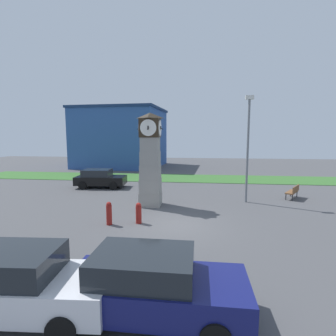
# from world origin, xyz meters

# --- Properties ---
(ground_plane) EXTENTS (75.19, 75.19, 0.00)m
(ground_plane) POSITION_xyz_m (0.00, 0.00, 0.00)
(ground_plane) COLOR #4C4C4F
(clock_tower) EXTENTS (1.58, 1.51, 5.60)m
(clock_tower) POSITION_xyz_m (-1.80, 3.41, 2.74)
(clock_tower) COLOR gray
(clock_tower) RESTS_ON ground_plane
(bollard_near_tower) EXTENTS (0.27, 0.27, 1.12)m
(bollard_near_tower) POSITION_xyz_m (-3.14, -0.29, 0.57)
(bollard_near_tower) COLOR maroon
(bollard_near_tower) RESTS_ON ground_plane
(bollard_mid_row) EXTENTS (0.28, 0.28, 1.03)m
(bollard_mid_row) POSITION_xyz_m (-1.78, 0.07, 0.52)
(bollard_mid_row) COLOR maroon
(bollard_mid_row) RESTS_ON ground_plane
(car_near_tower) EXTENTS (4.43, 2.06, 1.62)m
(car_near_tower) POSITION_xyz_m (-3.15, -6.72, 0.82)
(car_near_tower) COLOR silver
(car_near_tower) RESTS_ON ground_plane
(car_by_building) EXTENTS (4.25, 1.96, 1.58)m
(car_by_building) POSITION_xyz_m (0.06, -6.40, 0.80)
(car_by_building) COLOR navy
(car_by_building) RESTS_ON ground_plane
(car_far_lot) EXTENTS (4.09, 2.17, 1.50)m
(car_far_lot) POSITION_xyz_m (-6.93, 8.38, 0.77)
(car_far_lot) COLOR black
(car_far_lot) RESTS_ON ground_plane
(bench) EXTENTS (1.29, 1.64, 0.90)m
(bench) POSITION_xyz_m (7.50, 6.18, 0.52)
(bench) COLOR brown
(bench) RESTS_ON ground_plane
(street_lamp_near_road) EXTENTS (0.50, 0.24, 6.70)m
(street_lamp_near_road) POSITION_xyz_m (4.16, 4.87, 3.85)
(street_lamp_near_road) COLOR slate
(street_lamp_near_road) RESTS_ON ground_plane
(warehouse_blue_far) EXTENTS (11.78, 10.74, 7.92)m
(warehouse_blue_far) POSITION_xyz_m (-9.49, 23.35, 3.97)
(warehouse_blue_far) COLOR #2D5193
(warehouse_blue_far) RESTS_ON ground_plane
(grass_verge_far) EXTENTS (45.11, 4.87, 0.04)m
(grass_verge_far) POSITION_xyz_m (1.02, 13.78, 0.02)
(grass_verge_far) COLOR #386B2D
(grass_verge_far) RESTS_ON ground_plane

